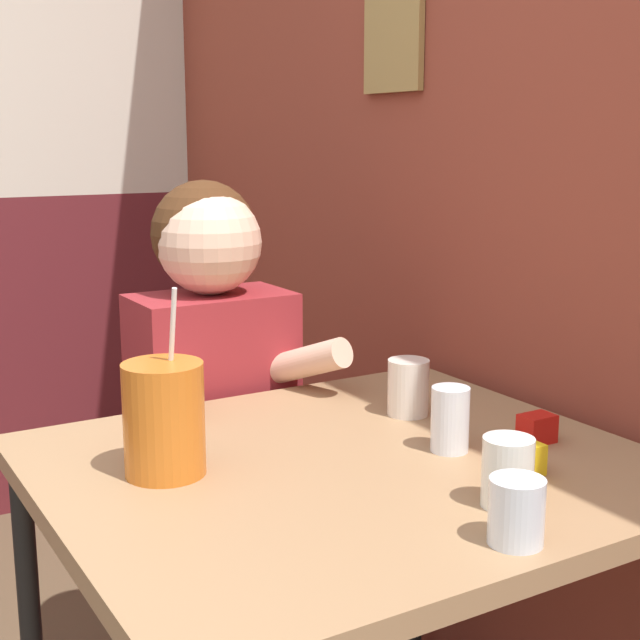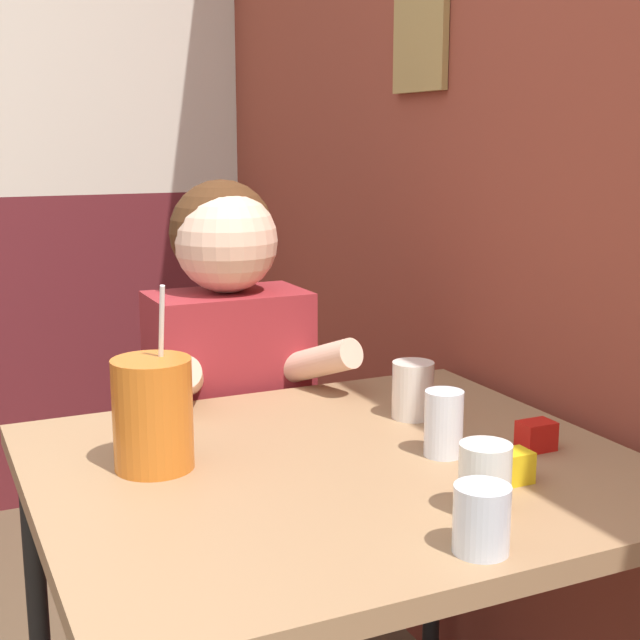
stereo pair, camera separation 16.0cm
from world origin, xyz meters
The scene contains 10 objects.
brick_wall_right centered at (1.24, 1.16, 1.35)m, with size 0.08×4.31×2.70m.
main_table centered at (0.70, 0.41, 0.70)m, with size 0.97×0.87×0.77m.
person_seated centered at (0.71, 0.98, 0.66)m, with size 0.42×0.42×1.21m.
cocktail_pitcher centered at (0.42, 0.51, 0.86)m, with size 0.13×0.13×0.30m.
glass_near_pitcher centered at (0.88, 0.36, 0.83)m, with size 0.07×0.07×0.11m.
glass_center centered at (0.80, 0.14, 0.83)m, with size 0.08×0.08×0.10m.
glass_far_side centered at (0.93, 0.56, 0.83)m, with size 0.08×0.08×0.11m.
glass_by_brick centered at (0.73, 0.04, 0.82)m, with size 0.07×0.07×0.09m.
condiment_ketchup centered at (1.03, 0.32, 0.80)m, with size 0.06×0.04×0.05m.
condiment_mustard centered at (0.91, 0.22, 0.80)m, with size 0.06×0.04×0.05m.
Camera 2 is at (0.09, -0.84, 1.30)m, focal length 50.00 mm.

